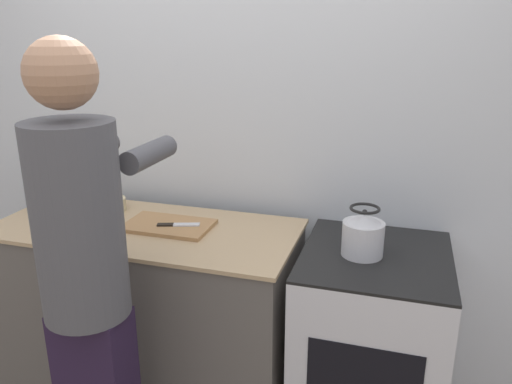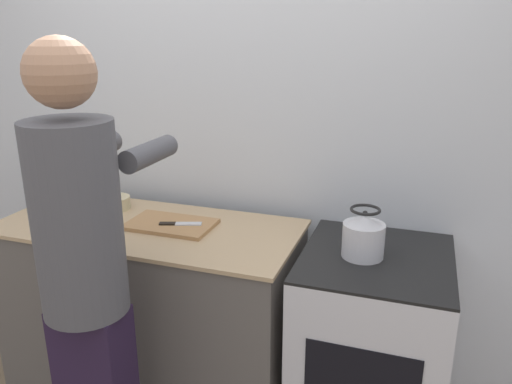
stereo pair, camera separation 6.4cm
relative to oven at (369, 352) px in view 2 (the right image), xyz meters
The scene contains 10 objects.
wall_back 1.18m from the oven, 150.98° to the left, with size 8.00×0.05×2.60m.
counter 1.05m from the oven, behind, with size 1.42×0.63×0.93m.
oven is the anchor object (origin of this frame).
person 1.25m from the oven, 148.44° to the right, with size 0.34×0.58×1.78m.
cutting_board 1.05m from the oven, behind, with size 0.40×0.24×0.02m.
knife 1.02m from the oven, behind, with size 0.19×0.09×0.01m.
kettle 0.55m from the oven, 160.69° to the right, with size 0.17×0.17×0.21m.
bowl_prep 1.41m from the oven, behind, with size 0.15×0.15×0.06m.
bowl_mixing 1.46m from the oven, behind, with size 0.14×0.14×0.07m.
canister_jar 1.72m from the oven, behind, with size 0.16×0.16×0.19m.
Camera 2 is at (0.85, -1.58, 1.79)m, focal length 35.00 mm.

